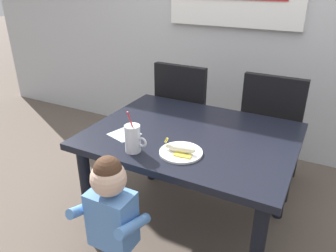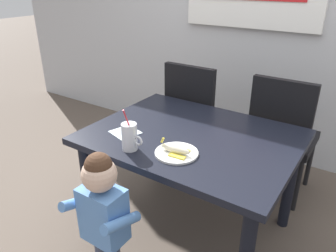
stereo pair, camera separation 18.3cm
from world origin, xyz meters
name	(u,v)px [view 1 (the left image)]	position (x,y,z in m)	size (l,w,h in m)	color
ground_plane	(189,225)	(0.00, 0.00, 0.00)	(24.00, 24.00, 0.00)	brown
dining_table	(191,148)	(0.00, 0.00, 0.61)	(1.20, 0.93, 0.71)	black
dining_chair_left	(185,112)	(-0.34, 0.65, 0.54)	(0.44, 0.44, 0.96)	black
dining_chair_right	(272,127)	(0.35, 0.69, 0.54)	(0.44, 0.44, 0.96)	black
toddler_standing	(112,213)	(-0.14, -0.63, 0.53)	(0.33, 0.24, 0.84)	#3F4760
milk_cup	(133,140)	(-0.19, -0.35, 0.78)	(0.13, 0.09, 0.25)	silver
snack_plate	(181,152)	(0.05, -0.25, 0.72)	(0.23, 0.23, 0.01)	white
peeled_banana	(180,149)	(0.05, -0.26, 0.74)	(0.17, 0.11, 0.07)	#F4EAC6
paper_napkin	(124,134)	(-0.34, -0.21, 0.71)	(0.15, 0.15, 0.00)	silver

